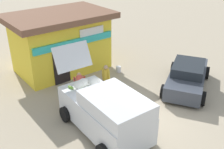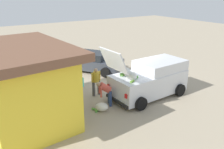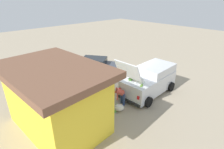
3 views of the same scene
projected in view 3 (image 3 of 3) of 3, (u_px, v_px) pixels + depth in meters
The scene contains 8 objects.
ground_plane at pixel (127, 82), 14.13m from camera, with size 60.00×60.00×0.00m, color tan.
storefront_bar at pixel (56, 97), 8.69m from camera, with size 5.88×4.19×3.34m.
delivery_van at pixel (150, 80), 12.24m from camera, with size 2.34×4.72×2.92m.
parked_sedan at pixel (94, 66), 15.57m from camera, with size 4.46×3.82×1.35m.
vendor_standing at pixel (108, 84), 11.81m from camera, with size 0.37×0.57×1.54m.
customer_bending at pixel (120, 94), 10.85m from camera, with size 0.67×0.78×1.26m.
unloaded_banana_pile at pixel (118, 108), 10.54m from camera, with size 0.87×0.78×0.41m.
paint_bucket at pixel (72, 91), 12.36m from camera, with size 0.29×0.29×0.35m, color silver.
Camera 3 is at (-8.40, 9.55, 6.29)m, focal length 28.47 mm.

